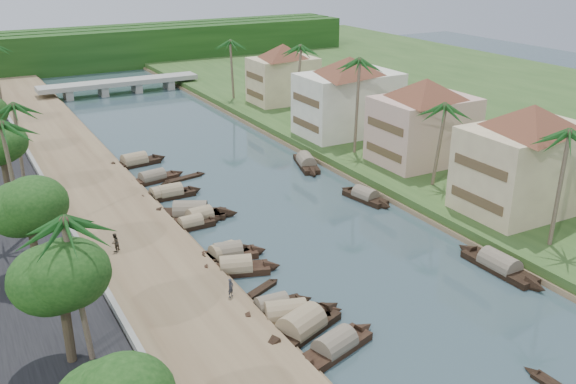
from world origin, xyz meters
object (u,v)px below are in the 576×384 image
building_near (528,157)px  sampan_1 (301,327)px  bridge (120,84)px  person_near (231,288)px  sampan_0 (335,347)px

building_near → sampan_1: size_ratio=1.64×
bridge → person_near: 76.04m
sampan_0 → sampan_1: bearing=87.3°
building_near → sampan_0: 29.71m
sampan_0 → person_near: (-3.57, 8.55, 1.12)m
building_near → sampan_0: bearing=-160.7°
bridge → person_near: bearing=-99.1°
building_near → person_near: bearing=-178.0°
building_near → person_near: (-31.03, -1.08, -4.85)m
building_near → person_near: building_near is taller
sampan_0 → sampan_1: (-0.77, 3.04, 0.01)m
sampan_0 → building_near: bearing=2.4°
person_near → sampan_1: bearing=-91.7°
sampan_1 → person_near: 6.28m
bridge → sampan_0: bearing=-95.8°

